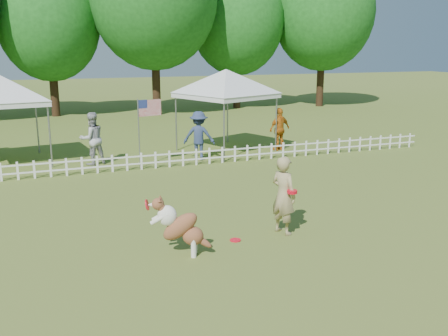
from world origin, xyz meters
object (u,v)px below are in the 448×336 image
handler (284,195)px  flag_pole (139,134)px  canopy_tent_left (0,120)px  spectator_a (92,139)px  frisbee_on_turf (235,240)px  dog (181,227)px  spectator_c (280,129)px  canopy_tent_right (226,112)px  spectator_b (199,136)px

handler → flag_pole: size_ratio=0.74×
canopy_tent_left → spectator_a: bearing=-30.7°
canopy_tent_left → frisbee_on_turf: bearing=-70.5°
dog → spectator_a: (-0.83, 8.95, 0.33)m
handler → dog: size_ratio=1.46×
spectator_c → canopy_tent_right: bearing=-32.8°
flag_pole → spectator_c: bearing=-2.7°
dog → spectator_c: spectator_c is taller
dog → flag_pole: size_ratio=0.51×
dog → handler: bearing=30.8°
spectator_a → spectator_b: spectator_a is taller
canopy_tent_left → canopy_tent_right: bearing=-12.6°
handler → canopy_tent_right: (2.04, 9.18, 0.71)m
canopy_tent_right → spectator_c: size_ratio=1.84×
canopy_tent_right → spectator_a: bearing=164.1°
dog → frisbee_on_turf: bearing=36.1°
flag_pole → spectator_c: 6.12m
spectator_a → spectator_c: bearing=163.4°
canopy_tent_right → spectator_c: (2.12, -0.64, -0.74)m
flag_pole → spectator_b: 2.43m
flag_pole → dog: bearing=-108.0°
handler → spectator_a: bearing=0.1°
canopy_tent_right → spectator_a: canopy_tent_right is taller
handler → flag_pole: flag_pole is taller
dog → canopy_tent_right: (4.56, 9.58, 1.00)m
frisbee_on_turf → canopy_tent_right: bearing=70.7°
handler → spectator_c: (4.16, 8.55, -0.03)m
dog → spectator_b: size_ratio=0.67×
dog → spectator_b: spectator_b is taller
handler → frisbee_on_turf: bearing=71.6°
spectator_a → canopy_tent_right: bearing=170.1°
canopy_tent_right → spectator_b: 2.08m
dog → flag_pole: bearing=107.0°
flag_pole → spectator_a: (-1.49, 1.12, -0.27)m
frisbee_on_turf → handler: bearing=2.9°
handler → canopy_tent_left: size_ratio=0.56×
handler → spectator_c: bearing=-47.3°
spectator_c → dog: bearing=37.1°
spectator_a → canopy_tent_left: bearing=-39.0°
canopy_tent_left → spectator_c: 10.65m
dog → frisbee_on_turf: dog is taller
frisbee_on_turf → flag_pole: 7.62m
canopy_tent_left → canopy_tent_right: 8.45m
spectator_b → spectator_c: spectator_b is taller
frisbee_on_turf → canopy_tent_right: canopy_tent_right is taller
flag_pole → spectator_b: flag_pole is taller
spectator_a → spectator_c: spectator_a is taller
canopy_tent_left → spectator_b: size_ratio=1.74×
canopy_tent_right → flag_pole: bearing=-178.4°
spectator_c → spectator_b: bearing=-7.2°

